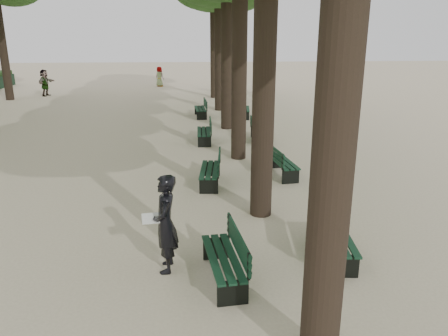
{
  "coord_description": "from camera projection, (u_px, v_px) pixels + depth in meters",
  "views": [
    {
      "loc": [
        -0.16,
        -6.81,
        4.27
      ],
      "look_at": [
        0.6,
        3.0,
        1.2
      ],
      "focal_mm": 35.0,
      "sensor_mm": 36.0,
      "label": 1
    }
  ],
  "objects": [
    {
      "name": "man_with_map",
      "position": [
        166.0,
        224.0,
        7.95
      ],
      "size": [
        0.63,
        0.75,
        1.87
      ],
      "color": "black",
      "rests_on": "ground"
    },
    {
      "name": "bench_right_0",
      "position": [
        335.0,
        244.0,
        8.61
      ],
      "size": [
        0.74,
        1.85,
        0.92
      ],
      "color": "black",
      "rests_on": "ground"
    },
    {
      "name": "pedestrian_b",
      "position": [
        259.0,
        81.0,
        31.21
      ],
      "size": [
        0.63,
        1.27,
        1.88
      ],
      "primitive_type": "imported",
      "rotation": [
        0.0,
        0.0,
        1.35
      ],
      "color": "#262628",
      "rests_on": "ground"
    },
    {
      "name": "bench_left_3",
      "position": [
        201.0,
        112.0,
        22.83
      ],
      "size": [
        0.66,
        1.83,
        0.92
      ],
      "color": "black",
      "rests_on": "ground"
    },
    {
      "name": "ground",
      "position": [
        203.0,
        283.0,
        7.77
      ],
      "size": [
        120.0,
        120.0,
        0.0
      ],
      "primitive_type": "plane",
      "color": "beige",
      "rests_on": "ground"
    },
    {
      "name": "bench_left_2",
      "position": [
        204.0,
        136.0,
        17.59
      ],
      "size": [
        0.6,
        1.81,
        0.92
      ],
      "color": "black",
      "rests_on": "ground"
    },
    {
      "name": "pedestrian_d",
      "position": [
        160.0,
        77.0,
        35.54
      ],
      "size": [
        0.81,
        0.72,
        1.59
      ],
      "primitive_type": "imported",
      "rotation": [
        0.0,
        0.0,
        2.51
      ],
      "color": "#262628",
      "rests_on": "ground"
    },
    {
      "name": "bench_right_1",
      "position": [
        282.0,
        167.0,
        13.51
      ],
      "size": [
        0.79,
        1.86,
        0.92
      ],
      "color": "black",
      "rests_on": "ground"
    },
    {
      "name": "bench_right_3",
      "position": [
        244.0,
        112.0,
        22.77
      ],
      "size": [
        0.76,
        1.85,
        0.92
      ],
      "color": "black",
      "rests_on": "ground"
    },
    {
      "name": "bench_left_0",
      "position": [
        224.0,
        266.0,
        7.79
      ],
      "size": [
        0.77,
        1.85,
        0.92
      ],
      "color": "black",
      "rests_on": "ground"
    },
    {
      "name": "bench_left_1",
      "position": [
        210.0,
        175.0,
        12.72
      ],
      "size": [
        0.74,
        1.85,
        0.92
      ],
      "color": "black",
      "rests_on": "ground"
    },
    {
      "name": "pedestrian_e",
      "position": [
        45.0,
        83.0,
        30.22
      ],
      "size": [
        0.83,
        1.72,
        1.82
      ],
      "primitive_type": "imported",
      "rotation": [
        0.0,
        0.0,
        1.28
      ],
      "color": "#262628",
      "rests_on": "ground"
    },
    {
      "name": "bench_right_2",
      "position": [
        260.0,
        135.0,
        17.75
      ],
      "size": [
        0.58,
        1.8,
        0.92
      ],
      "color": "black",
      "rests_on": "ground"
    },
    {
      "name": "pedestrian_c",
      "position": [
        222.0,
        80.0,
        31.59
      ],
      "size": [
        0.87,
        1.14,
        1.87
      ],
      "primitive_type": "imported",
      "rotation": [
        0.0,
        0.0,
        2.09
      ],
      "color": "#262628",
      "rests_on": "ground"
    }
  ]
}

